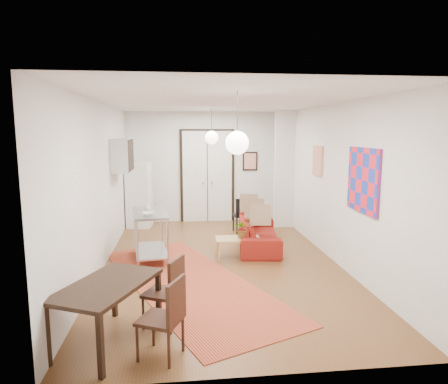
{
  "coord_description": "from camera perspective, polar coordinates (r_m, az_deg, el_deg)",
  "views": [
    {
      "loc": [
        -0.74,
        -7.06,
        2.4
      ],
      "look_at": [
        0.1,
        0.4,
        1.25
      ],
      "focal_mm": 32.0,
      "sensor_mm": 36.0,
      "label": 1
    }
  ],
  "objects": [
    {
      "name": "floor",
      "position": [
        7.49,
        -0.44,
        -9.96
      ],
      "size": [
        7.0,
        7.0,
        0.0
      ],
      "primitive_type": "plane",
      "color": "brown",
      "rests_on": "ground"
    },
    {
      "name": "ceiling",
      "position": [
        7.12,
        -0.47,
        12.74
      ],
      "size": [
        4.2,
        7.0,
        0.02
      ],
      "primitive_type": "cube",
      "color": "white",
      "rests_on": "wall_back"
    },
    {
      "name": "wall_back",
      "position": [
        10.63,
        -2.42,
        3.58
      ],
      "size": [
        4.2,
        0.02,
        2.9
      ],
      "primitive_type": "cube",
      "color": "silver",
      "rests_on": "floor"
    },
    {
      "name": "wall_front",
      "position": [
        3.76,
        5.13,
        -5.97
      ],
      "size": [
        4.2,
        0.02,
        2.9
      ],
      "primitive_type": "cube",
      "color": "silver",
      "rests_on": "floor"
    },
    {
      "name": "wall_left",
      "position": [
        7.25,
        -17.19,
        0.8
      ],
      "size": [
        0.02,
        7.0,
        2.9
      ],
      "primitive_type": "cube",
      "color": "silver",
      "rests_on": "floor"
    },
    {
      "name": "wall_right",
      "position": [
        7.67,
        15.35,
        1.28
      ],
      "size": [
        0.02,
        7.0,
        2.9
      ],
      "primitive_type": "cube",
      "color": "silver",
      "rests_on": "floor"
    },
    {
      "name": "double_doors",
      "position": [
        10.61,
        -2.39,
        2.21
      ],
      "size": [
        1.44,
        0.06,
        2.5
      ],
      "primitive_type": "cube",
      "color": "white",
      "rests_on": "wall_back"
    },
    {
      "name": "stub_partition",
      "position": [
        10.0,
        8.62,
        3.16
      ],
      "size": [
        0.5,
        0.1,
        2.9
      ],
      "primitive_type": "cube",
      "color": "silver",
      "rests_on": "floor"
    },
    {
      "name": "wall_cabinet",
      "position": [
        8.66,
        -14.32,
        5.13
      ],
      "size": [
        0.35,
        1.0,
        0.7
      ],
      "primitive_type": "cube",
      "color": "silver",
      "rests_on": "wall_left"
    },
    {
      "name": "painting_popart",
      "position": [
        6.5,
        19.28,
        1.6
      ],
      "size": [
        0.05,
        1.0,
        1.0
      ],
      "primitive_type": "cube",
      "color": "red",
      "rests_on": "wall_right"
    },
    {
      "name": "painting_abstract",
      "position": [
        8.37,
        13.27,
        4.37
      ],
      "size": [
        0.05,
        0.5,
        0.6
      ],
      "primitive_type": "cube",
      "color": "#EFE4C7",
      "rests_on": "wall_right"
    },
    {
      "name": "poster_back",
      "position": [
        10.73,
        3.74,
        4.42
      ],
      "size": [
        0.4,
        0.03,
        0.5
      ],
      "primitive_type": "cube",
      "color": "red",
      "rests_on": "wall_back"
    },
    {
      "name": "print_left",
      "position": [
        9.17,
        -14.84,
        5.61
      ],
      "size": [
        0.03,
        0.44,
        0.54
      ],
      "primitive_type": "cube",
      "color": "#A56F45",
      "rests_on": "wall_left"
    },
    {
      "name": "pendant_back",
      "position": [
        9.09,
        -1.78,
        7.77
      ],
      "size": [
        0.3,
        0.3,
        0.8
      ],
      "color": "white",
      "rests_on": "ceiling"
    },
    {
      "name": "pendant_front",
      "position": [
        5.12,
        1.88,
        7.04
      ],
      "size": [
        0.3,
        0.3,
        0.8
      ],
      "color": "white",
      "rests_on": "ceiling"
    },
    {
      "name": "kilim_rug",
      "position": [
        6.58,
        -5.12,
        -12.66
      ],
      "size": [
        3.24,
        4.68,
        0.01
      ],
      "primitive_type": "cube",
      "rotation": [
        0.0,
        0.0,
        0.4
      ],
      "color": "#B34B2C",
      "rests_on": "floor"
    },
    {
      "name": "sofa",
      "position": [
        8.4,
        4.97,
        -5.85
      ],
      "size": [
        2.09,
        1.05,
        0.59
      ],
      "primitive_type": "imported",
      "rotation": [
        0.0,
        0.0,
        1.43
      ],
      "color": "maroon",
      "rests_on": "floor"
    },
    {
      "name": "coffee_table",
      "position": [
        7.69,
        2.0,
        -6.94
      ],
      "size": [
        0.86,
        0.5,
        0.38
      ],
      "rotation": [
        0.0,
        0.0,
        -0.04
      ],
      "color": "tan",
      "rests_on": "floor"
    },
    {
      "name": "potted_plant",
      "position": [
        7.65,
        2.75,
        -5.23
      ],
      "size": [
        0.34,
        0.3,
        0.37
      ],
      "primitive_type": "imported",
      "rotation": [
        0.0,
        0.0,
        -0.04
      ],
      "color": "#3F6E31",
      "rests_on": "coffee_table"
    },
    {
      "name": "kitchen_counter",
      "position": [
        7.58,
        -10.49,
        -5.2
      ],
      "size": [
        0.76,
        1.27,
        0.92
      ],
      "rotation": [
        0.0,
        0.0,
        0.14
      ],
      "color": "#ABADAF",
      "rests_on": "floor"
    },
    {
      "name": "bowl",
      "position": [
        7.21,
        -10.73,
        -3.07
      ],
      "size": [
        0.27,
        0.27,
        0.05
      ],
      "primitive_type": "imported",
      "rotation": [
        0.0,
        0.0,
        0.29
      ],
      "color": "silver",
      "rests_on": "kitchen_counter"
    },
    {
      "name": "soap_bottle",
      "position": [
        7.74,
        -10.82,
        -1.74
      ],
      "size": [
        0.11,
        0.11,
        0.19
      ],
      "primitive_type": "imported",
      "rotation": [
        0.0,
        0.0,
        0.29
      ],
      "color": "#528FB3",
      "rests_on": "kitchen_counter"
    },
    {
      "name": "fridge",
      "position": [
        10.22,
        -12.02,
        -0.45
      ],
      "size": [
        0.64,
        0.64,
        1.61
      ],
      "primitive_type": "cube",
      "rotation": [
        0.0,
        0.0,
        -0.14
      ],
      "color": "white",
      "rests_on": "floor"
    },
    {
      "name": "dining_table",
      "position": [
        4.79,
        -16.36,
        -13.3
      ],
      "size": [
        1.21,
        1.48,
        0.71
      ],
      "rotation": [
        0.0,
        0.0,
        -0.43
      ],
      "color": "black",
      "rests_on": "floor"
    },
    {
      "name": "dining_chair_near",
      "position": [
        5.17,
        -8.72,
        -12.83
      ],
      "size": [
        0.55,
        0.66,
        0.88
      ],
      "rotation": [
        0.0,
        0.0,
        -2.01
      ],
      "color": "#331B10",
      "rests_on": "floor"
    },
    {
      "name": "dining_chair_far",
      "position": [
        4.53,
        -9.08,
        -16.07
      ],
      "size": [
        0.55,
        0.66,
        0.88
      ],
      "rotation": [
        0.0,
        0.0,
        -2.01
      ],
      "color": "#331B10",
      "rests_on": "floor"
    },
    {
      "name": "black_side_chair",
      "position": [
        9.57,
        2.47,
        -2.79
      ],
      "size": [
        0.43,
        0.43,
        0.85
      ],
      "rotation": [
        0.0,
        0.0,
        3.27
      ],
      "color": "black",
      "rests_on": "floor"
    }
  ]
}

